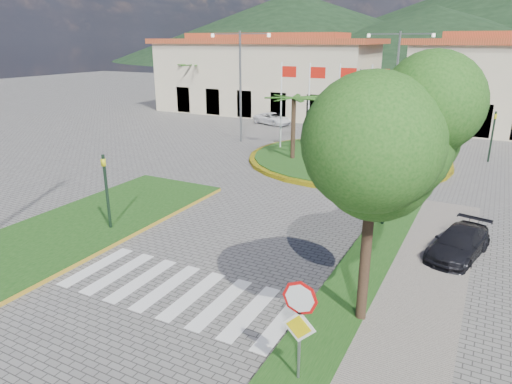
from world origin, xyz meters
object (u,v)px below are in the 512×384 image
at_px(roundabout_island, 348,158).
at_px(car_dark_a, 369,119).
at_px(stop_sign, 300,317).
at_px(car_side_right, 459,243).
at_px(deciduous_tree, 375,138).
at_px(white_van, 273,119).
at_px(car_dark_b, 432,121).

bearing_deg(roundabout_island, car_dark_a, 99.05).
height_order(stop_sign, car_side_right, stop_sign).
bearing_deg(car_dark_a, deciduous_tree, -165.59).
bearing_deg(deciduous_tree, white_van, 120.16).
relative_size(roundabout_island, deciduous_tree, 1.87).
distance_m(roundabout_island, car_side_right, 13.68).
height_order(stop_sign, car_dark_b, stop_sign).
relative_size(deciduous_tree, car_dark_a, 2.16).
height_order(stop_sign, car_dark_a, stop_sign).
distance_m(roundabout_island, deciduous_tree, 18.55).
height_order(white_van, car_dark_b, car_dark_b).
xyz_separation_m(deciduous_tree, car_dark_b, (-2.38, 31.91, -4.62)).
xyz_separation_m(stop_sign, car_dark_b, (-1.78, 34.95, -1.23)).
distance_m(deciduous_tree, car_dark_a, 32.06).
bearing_deg(car_dark_b, deciduous_tree, -176.53).
bearing_deg(car_side_right, white_van, 142.28).
distance_m(deciduous_tree, car_dark_b, 32.33).
distance_m(roundabout_island, white_van, 13.99).
bearing_deg(roundabout_island, car_dark_b, 78.20).
height_order(deciduous_tree, car_dark_b, deciduous_tree).
bearing_deg(stop_sign, white_van, 116.64).
bearing_deg(stop_sign, car_dark_b, 92.92).
distance_m(white_van, car_dark_a, 8.83).
xyz_separation_m(roundabout_island, white_van, (-10.04, 9.74, 0.35)).
distance_m(roundabout_island, car_dark_a, 13.95).
height_order(car_dark_a, car_dark_b, car_dark_b).
xyz_separation_m(stop_sign, deciduous_tree, (0.60, 3.04, 3.38)).
bearing_deg(white_van, stop_sign, -132.98).
bearing_deg(roundabout_island, car_side_right, -56.77).
bearing_deg(deciduous_tree, roundabout_island, 107.91).
height_order(roundabout_island, car_dark_a, roundabout_island).
xyz_separation_m(stop_sign, car_side_right, (2.60, 8.60, -1.27)).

